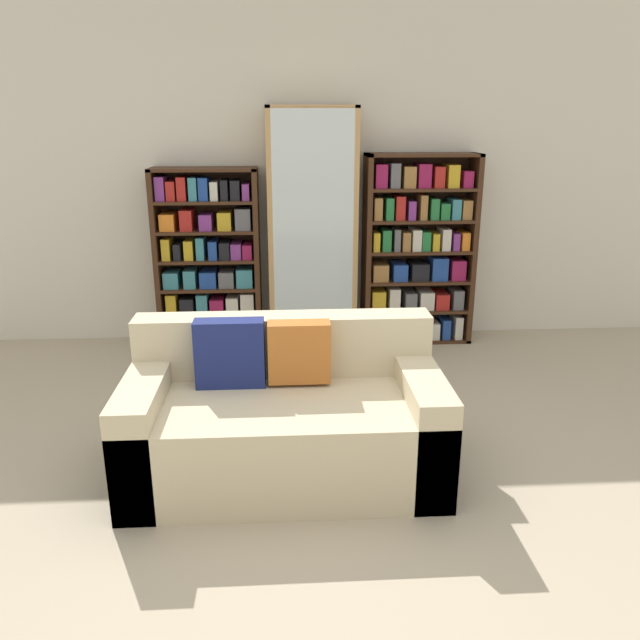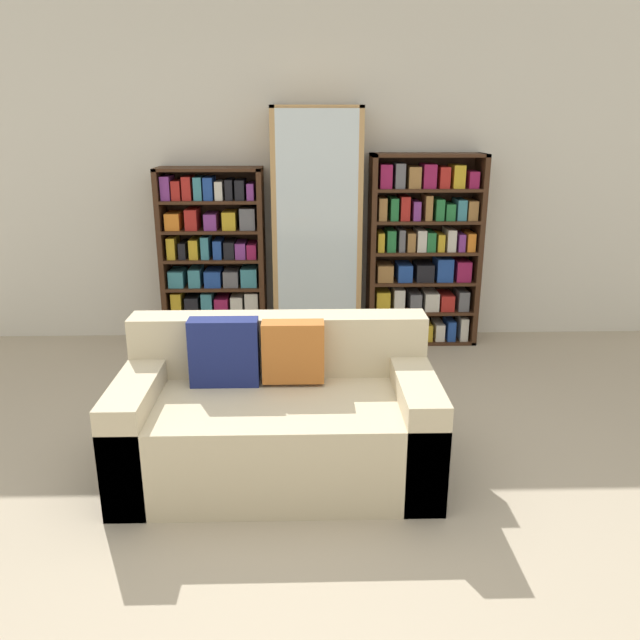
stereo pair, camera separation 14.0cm
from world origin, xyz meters
name	(u,v)px [view 1 (the left image)]	position (x,y,z in m)	size (l,w,h in m)	color
ground_plane	(309,533)	(0.00, 0.00, 0.00)	(16.00, 16.00, 0.00)	tan
wall_back	(293,176)	(0.00, 2.80, 1.35)	(6.64, 0.06, 2.70)	silver
couch	(284,420)	(-0.10, 0.55, 0.29)	(1.60, 0.83, 0.81)	beige
bookshelf_left	(209,261)	(-0.69, 2.59, 0.70)	(0.83, 0.32, 1.44)	#3D2314
display_cabinet	(312,230)	(0.14, 2.58, 0.95)	(0.70, 0.36, 1.89)	tan
bookshelf_right	(418,251)	(1.02, 2.59, 0.76)	(0.90, 0.32, 1.54)	#3D2314
wine_bottle	(396,364)	(0.69, 1.65, 0.14)	(0.09, 0.09, 0.35)	black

